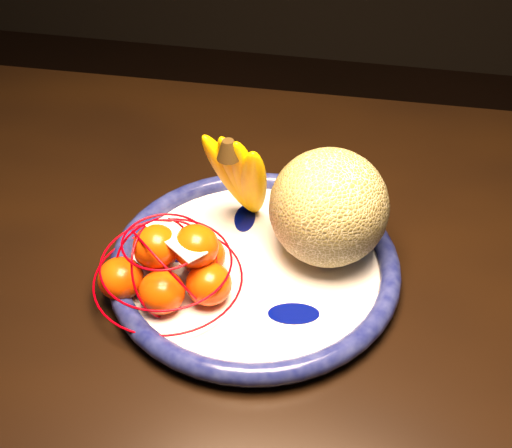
% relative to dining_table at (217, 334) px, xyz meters
% --- Properties ---
extents(dining_table, '(1.61, 0.98, 0.80)m').
position_rel_dining_table_xyz_m(dining_table, '(0.00, 0.00, 0.00)').
color(dining_table, black).
rests_on(dining_table, ground).
extents(fruit_bowl, '(0.35, 0.35, 0.03)m').
position_rel_dining_table_xyz_m(fruit_bowl, '(0.04, 0.03, 0.10)').
color(fruit_bowl, white).
rests_on(fruit_bowl, dining_table).
extents(cantaloupe, '(0.14, 0.14, 0.14)m').
position_rel_dining_table_xyz_m(cantaloupe, '(0.12, 0.07, 0.17)').
color(cantaloupe, olive).
rests_on(cantaloupe, fruit_bowl).
extents(banana_bunch, '(0.10, 0.10, 0.16)m').
position_rel_dining_table_xyz_m(banana_bunch, '(0.01, 0.11, 0.18)').
color(banana_bunch, '#F2C000').
rests_on(banana_bunch, fruit_bowl).
extents(mandarin_bag, '(0.18, 0.18, 0.11)m').
position_rel_dining_table_xyz_m(mandarin_bag, '(-0.04, -0.02, 0.13)').
color(mandarin_bag, '#FC4909').
rests_on(mandarin_bag, fruit_bowl).
extents(price_tag, '(0.07, 0.06, 0.01)m').
position_rel_dining_table_xyz_m(price_tag, '(-0.03, -0.02, 0.17)').
color(price_tag, white).
rests_on(price_tag, mandarin_bag).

